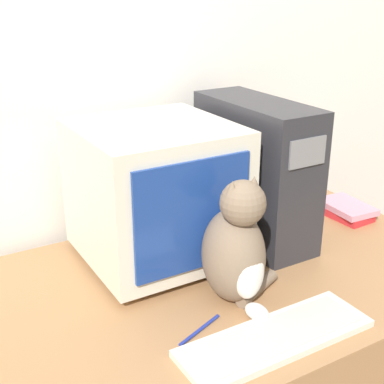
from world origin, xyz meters
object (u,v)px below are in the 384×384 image
object	(u,v)px
pen	(200,330)
computer_tower	(255,171)
book_stack	(345,210)
keyboard	(276,338)
cat	(236,250)
crt_monitor	(156,193)

from	to	relation	value
pen	computer_tower	bearing A→B (deg)	40.53
book_stack	keyboard	bearing A→B (deg)	-146.64
computer_tower	cat	world-z (taller)	computer_tower
cat	book_stack	world-z (taller)	cat
cat	book_stack	size ratio (longest dim) A/B	1.68
computer_tower	pen	bearing A→B (deg)	-139.47
book_stack	crt_monitor	bearing A→B (deg)	175.07
cat	computer_tower	bearing A→B (deg)	46.13
crt_monitor	computer_tower	distance (m)	0.35
computer_tower	pen	xyz separation A→B (m)	(-0.43, -0.37, -0.23)
crt_monitor	computer_tower	xyz separation A→B (m)	(0.35, -0.02, 0.01)
computer_tower	pen	size ratio (longest dim) A/B	3.25
crt_monitor	pen	size ratio (longest dim) A/B	3.04
crt_monitor	pen	bearing A→B (deg)	-101.97
crt_monitor	keyboard	distance (m)	0.56
crt_monitor	book_stack	world-z (taller)	crt_monitor
computer_tower	book_stack	bearing A→B (deg)	-7.10
crt_monitor	keyboard	bearing A→B (deg)	-83.83
computer_tower	crt_monitor	bearing A→B (deg)	177.47
crt_monitor	book_stack	size ratio (longest dim) A/B	2.08
cat	pen	world-z (taller)	cat
crt_monitor	computer_tower	world-z (taller)	computer_tower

